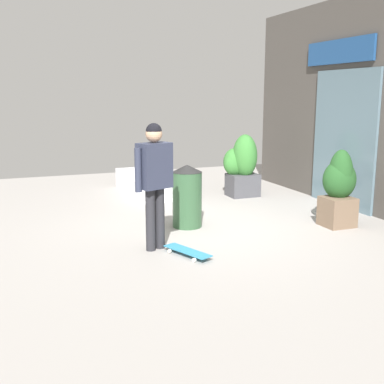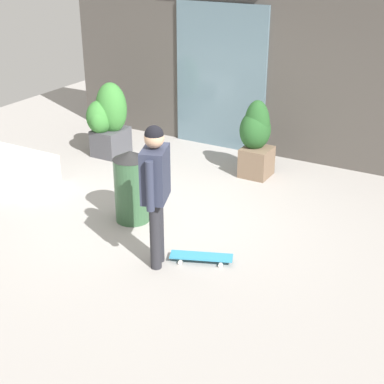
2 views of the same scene
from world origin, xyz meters
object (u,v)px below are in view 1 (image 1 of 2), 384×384
(skateboarder, at_px, (154,173))
(planter_box_left, at_px, (241,165))
(planter_box_right, at_px, (339,186))
(trash_bin, at_px, (187,196))
(skateboard, at_px, (187,251))

(skateboarder, height_order, planter_box_left, skateboarder)
(planter_box_right, bearing_deg, trash_bin, -108.79)
(skateboard, xyz_separation_m, planter_box_left, (-3.14, 2.35, 0.59))
(skateboard, relative_size, planter_box_left, 0.60)
(planter_box_left, distance_m, planter_box_right, 2.63)
(planter_box_left, xyz_separation_m, trash_bin, (1.81, -1.85, -0.15))
(skateboarder, relative_size, planter_box_left, 1.34)
(planter_box_left, xyz_separation_m, planter_box_right, (2.59, 0.46, -0.01))
(skateboarder, relative_size, trash_bin, 1.71)
(planter_box_left, relative_size, planter_box_right, 1.05)
(planter_box_left, bearing_deg, skateboard, -36.72)
(trash_bin, bearing_deg, planter_box_right, 71.21)
(skateboarder, xyz_separation_m, trash_bin, (-0.92, 0.80, -0.55))
(planter_box_right, bearing_deg, skateboard, -78.85)
(skateboarder, bearing_deg, trash_bin, 118.35)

